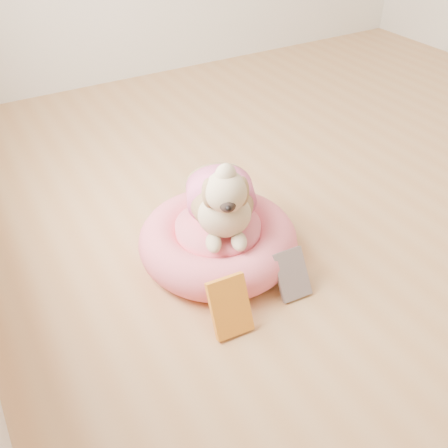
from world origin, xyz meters
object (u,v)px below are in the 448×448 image
pet_bed (218,240)px  book_white (292,274)px  dog (222,185)px  book_yellow (230,306)px

pet_bed → book_white: bearing=-66.5°
pet_bed → dog: 0.27m
pet_bed → book_white: pet_bed is taller
book_yellow → book_white: bearing=11.8°
book_yellow → book_white: book_yellow is taller
pet_bed → dog: size_ratio=1.36×
pet_bed → book_yellow: size_ratio=3.07×
pet_bed → book_white: 0.36m
book_yellow → book_white: size_ratio=1.12×
book_white → dog: bearing=114.4°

